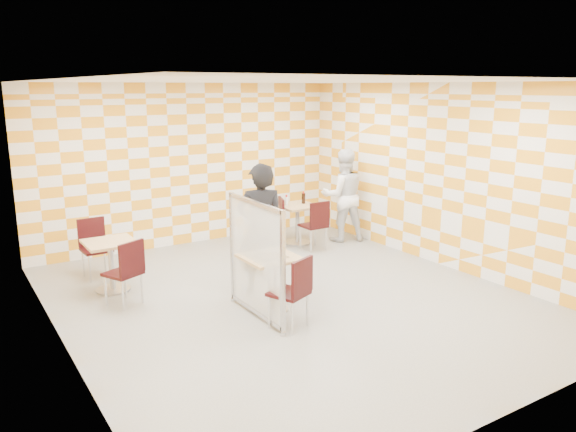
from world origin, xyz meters
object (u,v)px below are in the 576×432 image
at_px(chair_second_side, 276,218).
at_px(man_white, 343,195).
at_px(chair_empty_near, 127,268).
at_px(chair_empty_far, 94,243).
at_px(chair_second_front, 316,222).
at_px(second_table, 298,217).
at_px(chair_main_front, 295,287).
at_px(empty_table, 111,257).
at_px(man_dark, 261,229).
at_px(sport_bottle, 286,201).
at_px(soda_bottle, 303,198).
at_px(main_table, 270,274).
at_px(partition, 256,259).

distance_m(chair_second_side, man_white, 1.41).
height_order(chair_empty_near, chair_empty_far, same).
distance_m(chair_second_front, man_white, 0.97).
bearing_deg(second_table, chair_main_front, -123.93).
bearing_deg(chair_second_front, chair_empty_near, -167.76).
xyz_separation_m(empty_table, man_dark, (1.83, -1.19, 0.44)).
bearing_deg(chair_second_front, chair_second_side, 127.34).
bearing_deg(sport_bottle, empty_table, -167.80).
relative_size(empty_table, soda_bottle, 3.26).
xyz_separation_m(chair_main_front, chair_empty_far, (-1.55, 3.37, 0.00)).
bearing_deg(main_table, man_white, 37.23).
bearing_deg(man_white, chair_main_front, 64.90).
bearing_deg(chair_main_front, chair_empty_near, 128.92).
xyz_separation_m(main_table, soda_bottle, (2.29, 2.60, 0.34)).
xyz_separation_m(second_table, man_white, (0.87, -0.28, 0.38)).
distance_m(chair_empty_near, sport_bottle, 3.80).
bearing_deg(second_table, man_dark, -135.05).
bearing_deg(second_table, soda_bottle, 17.88).
height_order(man_dark, soda_bottle, man_dark).
height_order(empty_table, chair_empty_far, chair_empty_far).
distance_m(main_table, man_white, 3.77).
distance_m(empty_table, partition, 2.40).
relative_size(partition, soda_bottle, 6.74).
bearing_deg(man_white, empty_table, 25.59).
bearing_deg(soda_bottle, man_white, -25.65).
height_order(second_table, empty_table, same).
xyz_separation_m(main_table, chair_empty_near, (-1.56, 1.15, 0.04)).
relative_size(chair_second_front, man_dark, 0.49).
distance_m(main_table, chair_main_front, 0.70).
distance_m(main_table, chair_second_front, 2.89).
relative_size(main_table, chair_empty_near, 0.81).
distance_m(chair_second_side, soda_bottle, 0.71).
bearing_deg(empty_table, chair_main_front, -59.56).
xyz_separation_m(main_table, man_white, (2.99, 2.27, 0.38)).
height_order(chair_second_side, man_dark, man_dark).
bearing_deg(second_table, chair_empty_near, -159.23).
relative_size(chair_second_side, sport_bottle, 4.62).
bearing_deg(chair_second_front, man_dark, -145.99).
height_order(sport_bottle, soda_bottle, soda_bottle).
xyz_separation_m(second_table, chair_main_front, (-2.18, -3.25, 0.04)).
xyz_separation_m(partition, man_dark, (0.54, 0.81, 0.16)).
height_order(chair_main_front, man_dark, man_dark).
bearing_deg(chair_empty_near, soda_bottle, 20.64).
bearing_deg(chair_empty_far, soda_bottle, -0.98).
xyz_separation_m(main_table, chair_empty_far, (-1.62, 2.67, 0.04)).
xyz_separation_m(chair_second_side, partition, (-1.94, -2.71, 0.25)).
bearing_deg(chair_empty_far, chair_second_side, -1.54).
height_order(empty_table, chair_main_front, chair_main_front).
xyz_separation_m(chair_second_front, partition, (-2.42, -2.08, 0.25)).
xyz_separation_m(main_table, chair_second_side, (1.66, 2.58, 0.04)).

